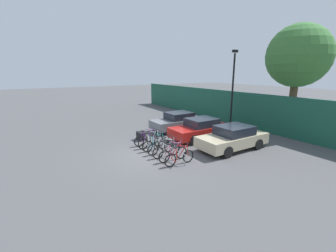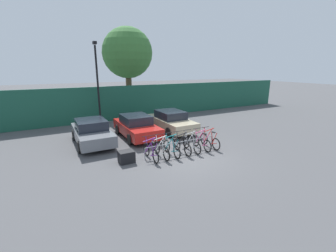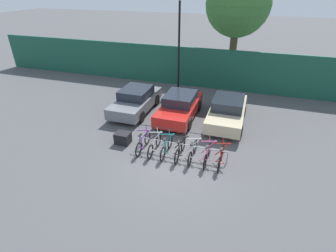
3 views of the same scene
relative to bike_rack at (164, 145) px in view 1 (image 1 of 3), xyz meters
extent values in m
plane|color=#4C4C4F|center=(-0.13, -0.68, -0.49)|extent=(120.00, 120.00, 0.00)
cube|color=#19513D|center=(-0.13, 8.82, 0.92)|extent=(36.00, 0.16, 2.81)
cylinder|color=gray|center=(0.00, 0.00, 0.06)|extent=(4.04, 0.04, 0.04)
cylinder|color=gray|center=(-2.02, 0.00, -0.22)|extent=(0.04, 0.04, 0.55)
cylinder|color=gray|center=(2.02, 0.00, -0.22)|extent=(0.04, 0.04, 0.55)
torus|color=black|center=(-1.77, -0.68, -0.16)|extent=(0.06, 0.66, 0.66)
torus|color=black|center=(-1.77, 0.38, -0.16)|extent=(0.06, 0.66, 0.66)
cylinder|color=#752D99|center=(-1.77, 0.01, 0.16)|extent=(0.60, 0.04, 0.76)
cylinder|color=#752D99|center=(-1.77, -0.04, 0.47)|extent=(0.68, 0.04, 0.16)
cylinder|color=#752D99|center=(-1.77, -0.33, 0.10)|extent=(0.14, 0.04, 0.63)
cylinder|color=#752D99|center=(-1.77, -0.53, 0.12)|extent=(0.32, 0.03, 0.58)
cylinder|color=#752D99|center=(-1.77, -0.48, -0.19)|extent=(0.40, 0.03, 0.08)
cylinder|color=#752D99|center=(-1.77, 0.33, 0.18)|extent=(0.12, 0.04, 0.69)
cylinder|color=black|center=(-1.77, 0.29, 0.55)|extent=(0.52, 0.03, 0.03)
cube|color=black|center=(-1.77, -0.42, 0.44)|extent=(0.10, 0.22, 0.05)
torus|color=black|center=(-1.22, -0.68, -0.16)|extent=(0.06, 0.66, 0.66)
torus|color=black|center=(-1.22, 0.38, -0.16)|extent=(0.06, 0.66, 0.66)
cylinder|color=silver|center=(-1.22, 0.01, 0.16)|extent=(0.60, 0.04, 0.76)
cylinder|color=silver|center=(-1.22, -0.04, 0.47)|extent=(0.68, 0.04, 0.16)
cylinder|color=silver|center=(-1.22, -0.33, 0.10)|extent=(0.14, 0.04, 0.63)
cylinder|color=silver|center=(-1.22, -0.53, 0.12)|extent=(0.32, 0.03, 0.58)
cylinder|color=silver|center=(-1.22, -0.48, -0.19)|extent=(0.40, 0.03, 0.08)
cylinder|color=silver|center=(-1.22, 0.33, 0.18)|extent=(0.12, 0.04, 0.69)
cylinder|color=black|center=(-1.22, 0.29, 0.55)|extent=(0.52, 0.03, 0.03)
cube|color=black|center=(-1.22, -0.42, 0.44)|extent=(0.10, 0.22, 0.05)
torus|color=black|center=(-0.64, -0.68, -0.16)|extent=(0.06, 0.66, 0.66)
torus|color=black|center=(-0.64, 0.38, -0.16)|extent=(0.06, 0.66, 0.66)
cylinder|color=#197A7F|center=(-0.64, 0.01, 0.16)|extent=(0.60, 0.04, 0.76)
cylinder|color=#197A7F|center=(-0.64, -0.04, 0.47)|extent=(0.68, 0.04, 0.16)
cylinder|color=#197A7F|center=(-0.64, -0.33, 0.10)|extent=(0.14, 0.04, 0.63)
cylinder|color=#197A7F|center=(-0.64, -0.53, 0.12)|extent=(0.32, 0.03, 0.58)
cylinder|color=#197A7F|center=(-0.64, -0.48, -0.19)|extent=(0.40, 0.03, 0.08)
cylinder|color=#197A7F|center=(-0.64, 0.33, 0.18)|extent=(0.12, 0.04, 0.69)
cylinder|color=black|center=(-0.64, 0.29, 0.55)|extent=(0.52, 0.03, 0.03)
cube|color=black|center=(-0.64, -0.42, 0.44)|extent=(0.10, 0.22, 0.05)
torus|color=black|center=(-0.01, -0.68, -0.16)|extent=(0.06, 0.66, 0.66)
torus|color=black|center=(-0.01, 0.38, -0.16)|extent=(0.06, 0.66, 0.66)
cylinder|color=black|center=(-0.01, 0.01, 0.16)|extent=(0.60, 0.04, 0.76)
cylinder|color=black|center=(-0.01, -0.04, 0.47)|extent=(0.68, 0.04, 0.16)
cylinder|color=black|center=(-0.01, -0.33, 0.10)|extent=(0.14, 0.04, 0.63)
cylinder|color=black|center=(-0.01, -0.53, 0.12)|extent=(0.32, 0.03, 0.58)
cylinder|color=black|center=(-0.01, -0.48, -0.19)|extent=(0.40, 0.03, 0.08)
cylinder|color=black|center=(-0.01, 0.33, 0.18)|extent=(0.12, 0.04, 0.69)
cylinder|color=black|center=(-0.01, 0.29, 0.55)|extent=(0.52, 0.03, 0.03)
cube|color=black|center=(-0.01, -0.42, 0.44)|extent=(0.10, 0.22, 0.05)
torus|color=black|center=(0.55, -0.68, -0.16)|extent=(0.06, 0.66, 0.66)
torus|color=black|center=(0.55, 0.38, -0.16)|extent=(0.06, 0.66, 0.66)
cylinder|color=#B7B7BC|center=(0.55, 0.01, 0.16)|extent=(0.60, 0.04, 0.76)
cylinder|color=#B7B7BC|center=(0.55, -0.04, 0.47)|extent=(0.68, 0.04, 0.16)
cylinder|color=#B7B7BC|center=(0.55, -0.33, 0.10)|extent=(0.14, 0.04, 0.63)
cylinder|color=#B7B7BC|center=(0.55, -0.53, 0.12)|extent=(0.32, 0.03, 0.58)
cylinder|color=#B7B7BC|center=(0.55, -0.48, -0.19)|extent=(0.40, 0.03, 0.08)
cylinder|color=#B7B7BC|center=(0.55, 0.33, 0.18)|extent=(0.12, 0.04, 0.69)
cylinder|color=black|center=(0.55, 0.29, 0.55)|extent=(0.52, 0.03, 0.03)
cube|color=black|center=(0.55, -0.42, 0.44)|extent=(0.10, 0.22, 0.05)
torus|color=black|center=(1.20, -0.68, -0.16)|extent=(0.06, 0.66, 0.66)
torus|color=black|center=(1.20, 0.38, -0.16)|extent=(0.06, 0.66, 0.66)
cylinder|color=#E55993|center=(1.20, 0.01, 0.16)|extent=(0.60, 0.04, 0.76)
cylinder|color=#E55993|center=(1.20, -0.04, 0.47)|extent=(0.68, 0.04, 0.16)
cylinder|color=#E55993|center=(1.20, -0.33, 0.10)|extent=(0.14, 0.04, 0.63)
cylinder|color=#E55993|center=(1.20, -0.53, 0.12)|extent=(0.32, 0.03, 0.58)
cylinder|color=#E55993|center=(1.20, -0.48, -0.19)|extent=(0.40, 0.03, 0.08)
cylinder|color=#E55993|center=(1.20, 0.33, 0.18)|extent=(0.12, 0.04, 0.69)
cylinder|color=black|center=(1.20, 0.29, 0.55)|extent=(0.52, 0.03, 0.03)
cube|color=black|center=(1.20, -0.42, 0.44)|extent=(0.10, 0.22, 0.05)
torus|color=black|center=(1.77, -0.68, -0.16)|extent=(0.06, 0.66, 0.66)
torus|color=black|center=(1.77, 0.38, -0.16)|extent=(0.06, 0.66, 0.66)
cylinder|color=red|center=(1.77, 0.01, 0.16)|extent=(0.60, 0.04, 0.76)
cylinder|color=red|center=(1.77, -0.04, 0.47)|extent=(0.68, 0.04, 0.16)
cylinder|color=red|center=(1.77, -0.33, 0.10)|extent=(0.14, 0.04, 0.63)
cylinder|color=red|center=(1.77, -0.53, 0.12)|extent=(0.32, 0.03, 0.58)
cylinder|color=red|center=(1.77, -0.48, -0.19)|extent=(0.40, 0.03, 0.08)
cylinder|color=red|center=(1.77, 0.33, 0.18)|extent=(0.12, 0.04, 0.69)
cylinder|color=black|center=(1.77, 0.29, 0.55)|extent=(0.52, 0.03, 0.03)
cube|color=black|center=(1.77, -0.42, 0.44)|extent=(0.10, 0.22, 0.05)
cube|color=slate|center=(-3.79, 3.55, 0.07)|extent=(1.80, 4.18, 0.62)
cube|color=#1E232D|center=(-3.79, 3.66, 0.64)|extent=(1.58, 1.92, 0.52)
cylinder|color=black|center=(-4.64, 4.76, -0.17)|extent=(0.20, 0.64, 0.64)
cylinder|color=black|center=(-2.93, 4.76, -0.17)|extent=(0.20, 0.64, 0.64)
cylinder|color=black|center=(-4.64, 2.34, -0.17)|extent=(0.20, 0.64, 0.64)
cylinder|color=black|center=(-2.93, 2.34, -0.17)|extent=(0.20, 0.64, 0.64)
cube|color=red|center=(-1.09, 3.54, 0.07)|extent=(1.80, 4.21, 0.62)
cube|color=#1E232D|center=(-1.09, 3.64, 0.64)|extent=(1.58, 1.94, 0.52)
cylinder|color=black|center=(-1.95, 4.76, -0.17)|extent=(0.20, 0.64, 0.64)
cylinder|color=black|center=(-0.24, 4.76, -0.17)|extent=(0.20, 0.64, 0.64)
cylinder|color=black|center=(-1.95, 2.32, -0.17)|extent=(0.20, 0.64, 0.64)
cylinder|color=black|center=(-0.24, 2.32, -0.17)|extent=(0.20, 0.64, 0.64)
cube|color=#C1B28E|center=(1.53, 3.76, 0.07)|extent=(1.80, 4.31, 0.62)
cube|color=#1E232D|center=(1.53, 3.87, 0.64)|extent=(1.58, 1.98, 0.52)
cylinder|color=black|center=(0.67, 5.01, -0.17)|extent=(0.20, 0.64, 0.64)
cylinder|color=black|center=(2.38, 5.01, -0.17)|extent=(0.20, 0.64, 0.64)
cylinder|color=black|center=(0.67, 2.51, -0.17)|extent=(0.20, 0.64, 0.64)
cylinder|color=black|center=(2.38, 2.51, -0.17)|extent=(0.20, 0.64, 0.64)
cylinder|color=black|center=(-2.41, 7.83, 2.41)|extent=(0.14, 0.14, 5.81)
cube|color=black|center=(-2.41, 7.83, 5.47)|extent=(0.24, 0.44, 0.20)
cube|color=black|center=(-2.92, 0.07, -0.22)|extent=(0.70, 0.56, 0.55)
cylinder|color=brown|center=(0.92, 10.62, 1.44)|extent=(0.53, 0.53, 3.87)
sphere|color=#387033|center=(0.92, 10.62, 5.03)|extent=(4.41, 4.41, 4.41)
camera|label=1|loc=(10.19, -6.03, 3.96)|focal=24.00mm
camera|label=2|loc=(-5.83, -9.37, 3.78)|focal=24.00mm
camera|label=3|loc=(2.45, -9.41, 6.32)|focal=28.00mm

